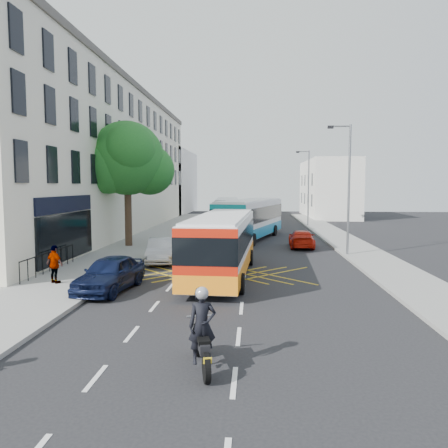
% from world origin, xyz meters
% --- Properties ---
extents(ground, '(120.00, 120.00, 0.00)m').
position_xyz_m(ground, '(0.00, 0.00, 0.00)').
color(ground, black).
rests_on(ground, ground).
extents(pavement_left, '(5.00, 70.00, 0.15)m').
position_xyz_m(pavement_left, '(-8.50, 15.00, 0.07)').
color(pavement_left, gray).
rests_on(pavement_left, ground).
extents(pavement_right, '(3.00, 70.00, 0.15)m').
position_xyz_m(pavement_right, '(7.50, 15.00, 0.07)').
color(pavement_right, gray).
rests_on(pavement_right, ground).
extents(terrace_main, '(8.30, 45.00, 13.50)m').
position_xyz_m(terrace_main, '(-14.00, 24.49, 6.76)').
color(terrace_main, '#EAE4C4').
rests_on(terrace_main, ground).
extents(terrace_far, '(8.00, 20.00, 10.00)m').
position_xyz_m(terrace_far, '(-14.00, 55.00, 5.00)').
color(terrace_far, silver).
rests_on(terrace_far, ground).
extents(building_right, '(6.00, 18.00, 8.00)m').
position_xyz_m(building_right, '(11.00, 48.00, 4.00)').
color(building_right, silver).
rests_on(building_right, ground).
extents(street_tree, '(6.30, 5.70, 8.80)m').
position_xyz_m(street_tree, '(-8.51, 14.97, 6.29)').
color(street_tree, '#382619').
rests_on(street_tree, pavement_left).
extents(lamp_near, '(1.45, 0.15, 8.00)m').
position_xyz_m(lamp_near, '(6.20, 12.00, 4.62)').
color(lamp_near, slate).
rests_on(lamp_near, pavement_right).
extents(lamp_far, '(1.45, 0.15, 8.00)m').
position_xyz_m(lamp_far, '(6.20, 32.00, 4.62)').
color(lamp_far, slate).
rests_on(lamp_far, pavement_right).
extents(railings, '(0.08, 5.60, 1.14)m').
position_xyz_m(railings, '(-9.70, 5.30, 0.72)').
color(railings, black).
rests_on(railings, pavement_left).
extents(bus_near, '(3.06, 10.81, 3.01)m').
position_xyz_m(bus_near, '(-1.10, 5.64, 1.58)').
color(bus_near, silver).
rests_on(bus_near, ground).
extents(bus_mid, '(5.75, 11.95, 3.28)m').
position_xyz_m(bus_mid, '(0.16, 20.38, 1.73)').
color(bus_mid, silver).
rests_on(bus_mid, ground).
extents(bus_far, '(3.06, 10.86, 3.02)m').
position_xyz_m(bus_far, '(-2.47, 32.02, 1.59)').
color(bus_far, silver).
rests_on(bus_far, ground).
extents(motorbike, '(0.85, 2.25, 2.03)m').
position_xyz_m(motorbike, '(-0.81, -5.32, 0.95)').
color(motorbike, black).
rests_on(motorbike, ground).
extents(parked_car_blue, '(2.29, 4.55, 1.49)m').
position_xyz_m(parked_car_blue, '(-5.60, 2.22, 0.74)').
color(parked_car_blue, black).
rests_on(parked_car_blue, ground).
extents(parked_car_silver, '(1.97, 4.33, 1.38)m').
position_xyz_m(parked_car_silver, '(-4.90, 9.23, 0.69)').
color(parked_car_silver, '#B2B4BA').
rests_on(parked_car_silver, ground).
extents(red_hatchback, '(1.94, 4.36, 1.24)m').
position_xyz_m(red_hatchback, '(3.87, 15.88, 0.62)').
color(red_hatchback, red).
rests_on(red_hatchback, ground).
extents(distant_car_grey, '(2.22, 4.79, 1.33)m').
position_xyz_m(distant_car_grey, '(-1.82, 41.43, 0.66)').
color(distant_car_grey, '#383A3F').
rests_on(distant_car_grey, ground).
extents(distant_car_silver, '(1.61, 3.72, 1.25)m').
position_xyz_m(distant_car_silver, '(2.50, 36.41, 0.63)').
color(distant_car_silver, '#A2A3AA').
rests_on(distant_car_silver, ground).
extents(distant_car_dark, '(1.77, 4.53, 1.47)m').
position_xyz_m(distant_car_dark, '(2.73, 48.19, 0.73)').
color(distant_car_dark, black).
rests_on(distant_car_dark, ground).
extents(pedestrian_far, '(1.07, 0.83, 1.69)m').
position_xyz_m(pedestrian_far, '(-8.26, 2.82, 0.99)').
color(pedestrian_far, gray).
rests_on(pedestrian_far, pavement_left).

